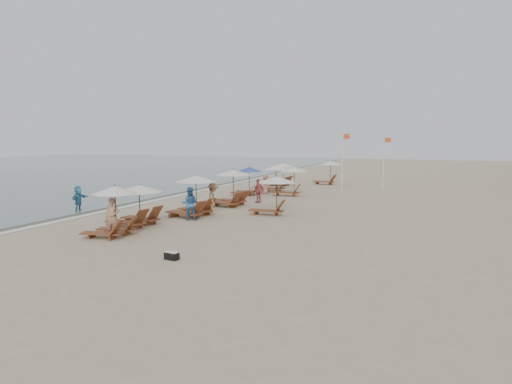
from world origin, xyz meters
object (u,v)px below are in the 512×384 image
at_px(inland_station_1, 290,179).
at_px(inland_station_0, 272,192).
at_px(lounger_station_2, 192,198).
at_px(beachgoer_mid_b, 213,199).
at_px(waterline_walker, 78,199).
at_px(beachgoer_far_a, 258,191).
at_px(lounger_station_3, 230,189).
at_px(beachgoer_mid_a, 190,204).
at_px(beachgoer_far_b, 265,184).
at_px(flag_pole_near, 343,159).
at_px(lounger_station_1, 135,206).
at_px(lounger_station_6, 281,175).
at_px(duffel_bag, 172,256).
at_px(lounger_station_5, 273,179).
at_px(beachgoer_near, 112,217).
at_px(inland_station_2, 327,171).
at_px(lounger_station_4, 247,181).
at_px(lounger_station_0, 112,212).

bearing_deg(inland_station_1, inland_station_0, -78.72).
height_order(lounger_station_2, beachgoer_mid_b, lounger_station_2).
relative_size(lounger_station_2, inland_station_1, 1.01).
bearing_deg(waterline_walker, beachgoer_far_a, -57.74).
height_order(lounger_station_3, beachgoer_far_a, lounger_station_3).
xyz_separation_m(lounger_station_3, beachgoer_mid_a, (0.23, -5.53, -0.24)).
height_order(beachgoer_far_b, waterline_walker, beachgoer_far_b).
relative_size(lounger_station_2, flag_pole_near, 0.58).
height_order(lounger_station_1, beachgoer_mid_a, lounger_station_1).
bearing_deg(lounger_station_6, lounger_station_3, -85.07).
relative_size(waterline_walker, duffel_bag, 2.70).
distance_m(lounger_station_5, flag_pole_near, 5.86).
bearing_deg(waterline_walker, lounger_station_5, -36.40).
distance_m(beachgoer_near, beachgoer_mid_b, 7.17).
relative_size(beachgoer_near, flag_pole_near, 0.36).
distance_m(beachgoer_mid_a, flag_pole_near, 16.50).
relative_size(beachgoer_far_b, waterline_walker, 1.00).
bearing_deg(inland_station_2, lounger_station_6, -144.81).
bearing_deg(lounger_station_4, beachgoer_mid_a, -82.53).
height_order(lounger_station_1, inland_station_2, inland_station_2).
height_order(lounger_station_2, inland_station_0, lounger_station_2).
bearing_deg(lounger_station_2, beachgoer_mid_a, -65.98).
xyz_separation_m(lounger_station_5, inland_station_2, (2.71, 7.65, 0.25)).
bearing_deg(waterline_walker, beachgoer_near, -135.72).
bearing_deg(lounger_station_4, lounger_station_6, 89.49).
height_order(lounger_station_3, inland_station_2, lounger_station_3).
xyz_separation_m(lounger_station_5, inland_station_0, (3.88, -10.85, 0.30)).
relative_size(lounger_station_1, lounger_station_3, 1.00).
height_order(lounger_station_0, beachgoer_mid_a, lounger_station_0).
height_order(lounger_station_0, lounger_station_3, lounger_station_3).
bearing_deg(duffel_bag, waterline_walker, 146.67).
distance_m(waterline_walker, duffel_bag, 13.56).
distance_m(lounger_station_0, lounger_station_4, 16.26).
xyz_separation_m(lounger_station_6, waterline_walker, (-6.34, -19.08, -0.23)).
bearing_deg(lounger_station_3, lounger_station_6, 94.93).
bearing_deg(beachgoer_mid_a, lounger_station_3, -109.67).
bearing_deg(inland_station_0, beachgoer_mid_b, -157.30).
bearing_deg(lounger_station_3, lounger_station_2, -92.93).
height_order(lounger_station_2, flag_pole_near, flag_pole_near).
relative_size(lounger_station_3, inland_station_0, 1.04).
distance_m(beachgoer_near, flag_pole_near, 21.62).
bearing_deg(beachgoer_mid_a, waterline_walker, -22.26).
height_order(lounger_station_4, duffel_bag, lounger_station_4).
xyz_separation_m(lounger_station_4, beachgoer_far_a, (2.46, -3.65, -0.26)).
distance_m(inland_station_0, flag_pole_near, 12.48).
bearing_deg(lounger_station_0, inland_station_0, 60.81).
distance_m(lounger_station_5, lounger_station_6, 5.09).
bearing_deg(lounger_station_5, lounger_station_0, -92.27).
relative_size(lounger_station_4, beachgoer_mid_b, 1.31).
xyz_separation_m(inland_station_0, inland_station_1, (-1.74, 8.74, -0.06)).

